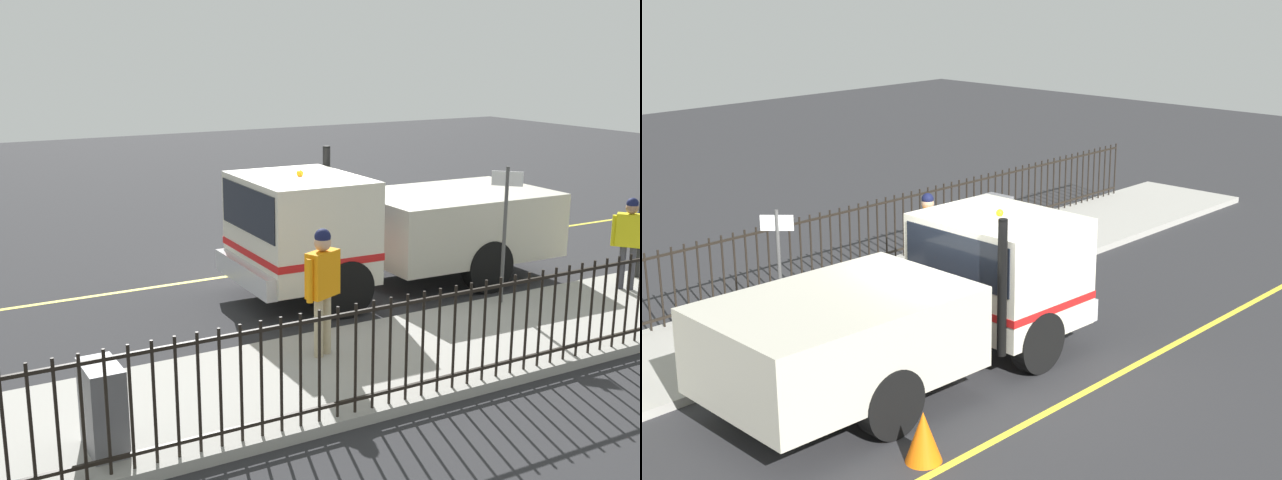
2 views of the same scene
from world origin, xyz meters
TOP-DOWN VIEW (x-y plane):
  - ground_plane at (0.00, 0.00)m, footprint 54.58×54.58m
  - sidewalk_slab at (3.30, 0.00)m, footprint 2.77×24.81m
  - lane_marking at (-1.91, 0.00)m, footprint 0.12×22.33m
  - work_truck at (0.18, 0.72)m, footprint 2.56×6.20m
  - worker_standing at (2.79, -1.84)m, footprint 0.41×0.61m
  - iron_fence at (4.55, -0.00)m, footprint 0.04×21.12m
  - utility_cabinet at (4.02, -5.19)m, footprint 0.65×0.37m
  - traffic_cone at (-1.60, 2.64)m, footprint 0.47×0.47m
  - street_sign at (2.20, 1.93)m, footprint 0.39×0.36m

SIDE VIEW (x-z plane):
  - ground_plane at x=0.00m, z-range 0.00..0.00m
  - lane_marking at x=-1.91m, z-range 0.00..0.01m
  - sidewalk_slab at x=3.30m, z-range 0.00..0.14m
  - traffic_cone at x=-1.60m, z-range 0.00..0.67m
  - utility_cabinet at x=4.02m, z-range 0.14..1.10m
  - iron_fence at x=4.55m, z-range 0.15..1.48m
  - work_truck at x=0.18m, z-range -0.05..2.48m
  - worker_standing at x=2.79m, z-range 0.34..2.14m
  - street_sign at x=2.20m, z-range 0.42..2.72m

